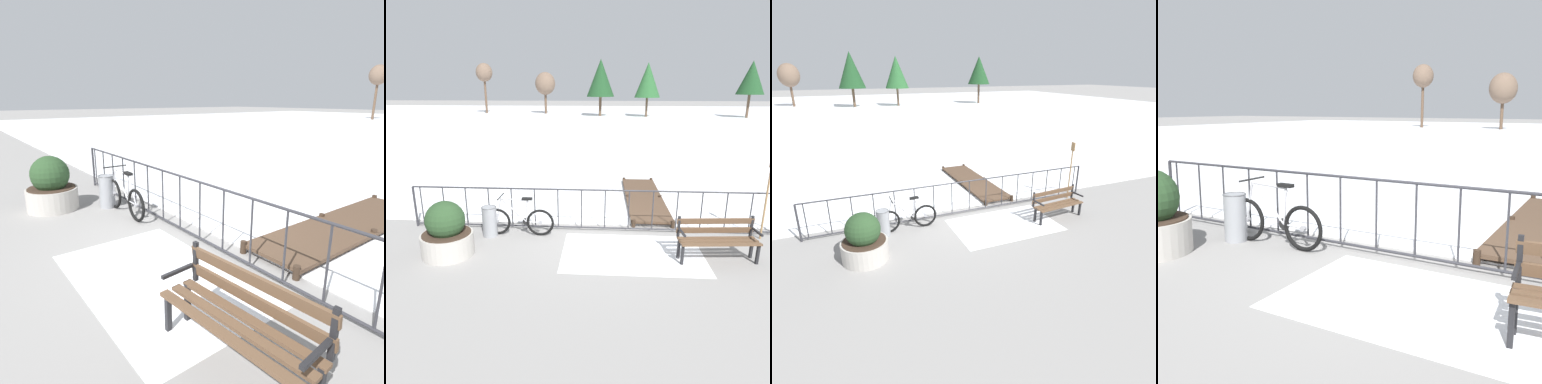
# 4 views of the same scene
# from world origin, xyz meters

# --- Properties ---
(ground_plane) EXTENTS (160.00, 160.00, 0.00)m
(ground_plane) POSITION_xyz_m (0.00, 0.00, 0.00)
(ground_plane) COLOR gray
(snow_patch) EXTENTS (3.00, 1.91, 0.01)m
(snow_patch) POSITION_xyz_m (0.88, -1.20, 0.00)
(snow_patch) COLOR white
(snow_patch) RESTS_ON ground
(railing_fence) EXTENTS (9.06, 0.06, 1.07)m
(railing_fence) POSITION_xyz_m (0.00, 0.00, 0.56)
(railing_fence) COLOR #2D2D33
(railing_fence) RESTS_ON ground
(bicycle_near_railing) EXTENTS (1.71, 0.52, 0.97)m
(bicycle_near_railing) POSITION_xyz_m (-1.77, -0.38, 0.37)
(bicycle_near_railing) COLOR black
(bicycle_near_railing) RESTS_ON ground
(trash_bin) EXTENTS (0.35, 0.35, 0.73)m
(trash_bin) POSITION_xyz_m (-2.44, -0.48, 0.37)
(trash_bin) COLOR gray
(trash_bin) RESTS_ON ground
(tree_far_west) EXTENTS (2.06, 2.06, 6.23)m
(tree_far_west) POSITION_xyz_m (-14.94, 38.23, 5.00)
(tree_far_west) COLOR brown
(tree_far_west) RESTS_ON ground
(tree_centre) EXTENTS (2.52, 2.52, 5.13)m
(tree_centre) POSITION_xyz_m (-7.12, 38.10, 3.71)
(tree_centre) COLOR brown
(tree_centre) RESTS_ON ground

